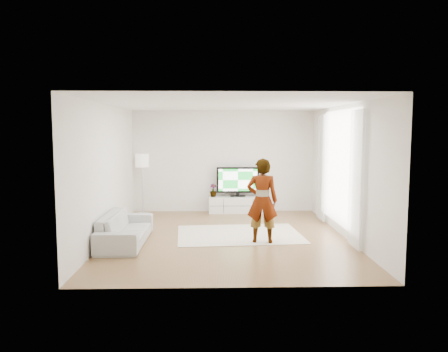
{
  "coord_description": "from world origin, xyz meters",
  "views": [
    {
      "loc": [
        -0.3,
        -9.09,
        2.26
      ],
      "look_at": [
        -0.05,
        0.4,
        1.27
      ],
      "focal_mm": 35.0,
      "sensor_mm": 36.0,
      "label": 1
    }
  ],
  "objects_px": {
    "media_console": "(238,205)",
    "television": "(238,181)",
    "player": "(262,201)",
    "sofa": "(125,228)",
    "rug": "(239,234)",
    "floor_lamp": "(142,163)"
  },
  "relations": [
    {
      "from": "television",
      "to": "rug",
      "type": "relative_size",
      "value": 0.44
    },
    {
      "from": "television",
      "to": "floor_lamp",
      "type": "distance_m",
      "value": 2.64
    },
    {
      "from": "player",
      "to": "sofa",
      "type": "distance_m",
      "value": 2.8
    },
    {
      "from": "media_console",
      "to": "rug",
      "type": "bearing_deg",
      "value": -92.66
    },
    {
      "from": "media_console",
      "to": "television",
      "type": "bearing_deg",
      "value": 90.0
    },
    {
      "from": "television",
      "to": "rug",
      "type": "xyz_separation_m",
      "value": [
        -0.12,
        -2.58,
        -0.88
      ]
    },
    {
      "from": "player",
      "to": "television",
      "type": "bearing_deg",
      "value": -76.65
    },
    {
      "from": "media_console",
      "to": "floor_lamp",
      "type": "xyz_separation_m",
      "value": [
        -2.59,
        -0.06,
        1.16
      ]
    },
    {
      "from": "media_console",
      "to": "sofa",
      "type": "height_order",
      "value": "sofa"
    },
    {
      "from": "sofa",
      "to": "television",
      "type": "bearing_deg",
      "value": -36.68
    },
    {
      "from": "media_console",
      "to": "player",
      "type": "distance_m",
      "value": 3.33
    },
    {
      "from": "media_console",
      "to": "floor_lamp",
      "type": "height_order",
      "value": "floor_lamp"
    },
    {
      "from": "rug",
      "to": "sofa",
      "type": "relative_size",
      "value": 1.28
    },
    {
      "from": "media_console",
      "to": "television",
      "type": "distance_m",
      "value": 0.66
    },
    {
      "from": "media_console",
      "to": "sofa",
      "type": "xyz_separation_m",
      "value": [
        -2.45,
        -3.22,
        0.08
      ]
    },
    {
      "from": "television",
      "to": "floor_lamp",
      "type": "relative_size",
      "value": 0.71
    },
    {
      "from": "floor_lamp",
      "to": "player",
      "type": "bearing_deg",
      "value": -47.76
    },
    {
      "from": "sofa",
      "to": "floor_lamp",
      "type": "relative_size",
      "value": 1.28
    },
    {
      "from": "rug",
      "to": "floor_lamp",
      "type": "distance_m",
      "value": 3.77
    },
    {
      "from": "media_console",
      "to": "television",
      "type": "height_order",
      "value": "television"
    },
    {
      "from": "television",
      "to": "floor_lamp",
      "type": "xyz_separation_m",
      "value": [
        -2.59,
        -0.09,
        0.49
      ]
    },
    {
      "from": "rug",
      "to": "floor_lamp",
      "type": "xyz_separation_m",
      "value": [
        -2.48,
        2.49,
        1.37
      ]
    }
  ]
}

